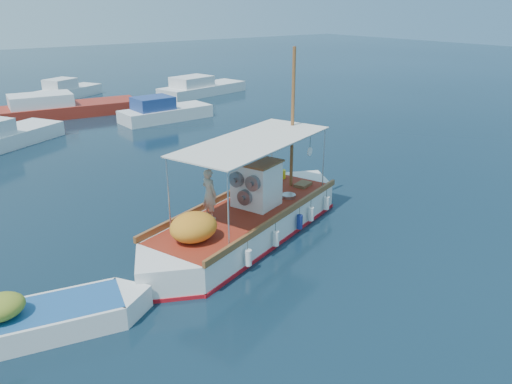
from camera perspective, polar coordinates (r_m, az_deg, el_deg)
ground at (r=16.84m, az=2.14°, el=-4.71°), size 160.00×160.00×0.00m
fishing_caique at (r=16.46m, az=-1.06°, el=-3.30°), size 9.40×4.99×6.08m
dinghy at (r=13.08m, az=-24.07°, el=-13.52°), size 5.34×2.36×1.33m
bg_boat_n at (r=36.64m, az=-21.46°, el=8.81°), size 9.98×3.92×1.80m
bg_boat_ne at (r=33.55m, az=-10.54°, el=8.90°), size 6.01×2.41×1.80m
bg_boat_e at (r=42.67m, az=-6.36°, el=11.64°), size 8.11×4.14×1.80m
bg_boat_far_n at (r=43.76m, az=-20.73°, el=10.67°), size 5.77×4.38×1.80m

